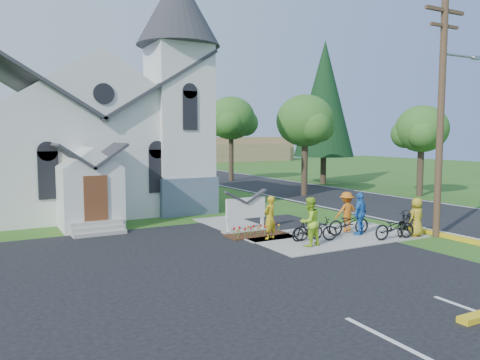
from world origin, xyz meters
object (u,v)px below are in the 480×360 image
church_sign (246,209)px  bike_2 (349,223)px  cyclist_0 (270,217)px  bike_3 (406,223)px  cyclist_2 (360,214)px  bike_0 (315,229)px  cyclist_1 (309,222)px  utility_pole (442,106)px  bike_1 (307,230)px  bike_4 (395,227)px  cyclist_3 (347,212)px  cyclist_4 (417,217)px

church_sign → bike_2: size_ratio=1.13×
cyclist_0 → bike_3: size_ratio=0.98×
cyclist_2 → bike_0: bearing=-23.1°
cyclist_1 → cyclist_2: 3.15m
utility_pole → bike_2: size_ratio=5.14×
cyclist_0 → bike_1: size_ratio=1.19×
cyclist_1 → bike_4: cyclist_1 is taller
church_sign → bike_3: bearing=-37.6°
bike_3 → bike_1: bearing=52.7°
bike_1 → cyclist_3: (2.63, 0.70, 0.42)m
bike_4 → bike_1: bearing=72.5°
bike_1 → bike_2: bearing=-85.8°
utility_pole → cyclist_3: size_ratio=5.80×
cyclist_3 → cyclist_4: bearing=135.3°
church_sign → bike_2: church_sign is taller
utility_pole → bike_1: utility_pole is taller
bike_3 → cyclist_4: 0.50m
cyclist_1 → cyclist_2: bearing=-179.8°
cyclist_0 → cyclist_1: cyclist_1 is taller
bike_3 → church_sign: bearing=31.2°
utility_pole → cyclist_4: bearing=161.7°
cyclist_0 → bike_2: bearing=145.5°
cyclist_2 → bike_4: cyclist_2 is taller
church_sign → utility_pole: bearing=-35.6°
bike_2 → bike_3: size_ratio=1.09×
cyclist_1 → bike_4: (3.73, -0.71, -0.43)m
cyclist_1 → utility_pole: bearing=159.3°
cyclist_0 → church_sign: bearing=-107.5°
cyclist_4 → bike_4: cyclist_4 is taller
bike_0 → bike_1: size_ratio=1.19×
utility_pole → cyclist_1: (-5.87, 1.04, -4.42)m
bike_0 → bike_2: (1.93, 0.23, 0.05)m
bike_2 → cyclist_3: (0.42, 0.62, 0.35)m
cyclist_3 → bike_3: size_ratio=0.97×
cyclist_0 → cyclist_1: size_ratio=0.94×
cyclist_4 → utility_pole: bearing=157.6°
bike_1 → cyclist_2: cyclist_2 is taller
bike_1 → church_sign: bearing=24.1°
cyclist_4 → bike_0: bearing=-22.0°
church_sign → cyclist_0: 1.90m
church_sign → bike_4: 6.24m
utility_pole → cyclist_4: 4.65m
bike_2 → bike_4: bike_2 is taller
cyclist_0 → cyclist_4: size_ratio=1.09×
church_sign → bike_3: (5.35, -4.11, -0.44)m
bike_3 → bike_4: bearing=84.2°
bike_1 → cyclist_2: 2.65m
bike_0 → bike_1: 0.31m
bike_3 → utility_pole: bearing=-136.9°
cyclist_0 → bike_1: 1.57m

